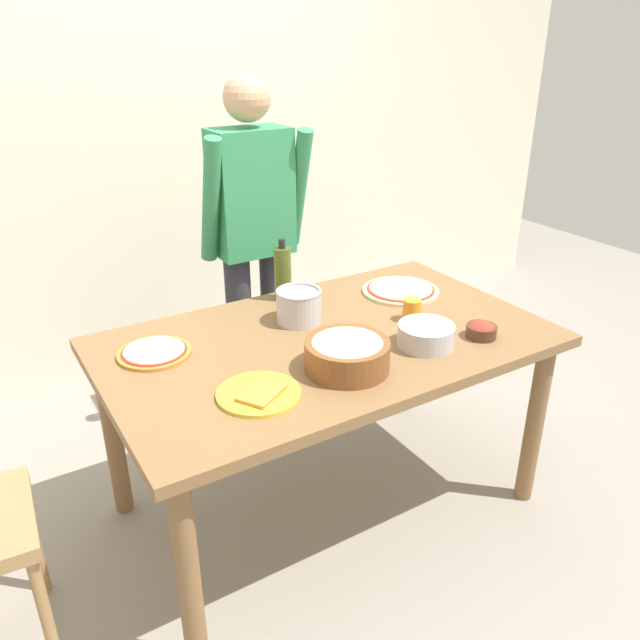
# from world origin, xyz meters

# --- Properties ---
(ground) EXTENTS (8.00, 8.00, 0.00)m
(ground) POSITION_xyz_m (0.00, 0.00, 0.00)
(ground) COLOR gray
(wall_back) EXTENTS (5.60, 0.10, 2.60)m
(wall_back) POSITION_xyz_m (0.00, 1.60, 1.30)
(wall_back) COLOR silver
(wall_back) RESTS_ON ground
(dining_table) EXTENTS (1.60, 0.96, 0.76)m
(dining_table) POSITION_xyz_m (0.00, 0.00, 0.67)
(dining_table) COLOR brown
(dining_table) RESTS_ON ground
(person_cook) EXTENTS (0.49, 0.25, 1.62)m
(person_cook) POSITION_xyz_m (0.08, 0.76, 0.94)
(person_cook) COLOR #2D2D38
(person_cook) RESTS_ON ground
(pizza_raw_on_board) EXTENTS (0.33, 0.33, 0.02)m
(pizza_raw_on_board) POSITION_xyz_m (0.50, 0.20, 0.77)
(pizza_raw_on_board) COLOR beige
(pizza_raw_on_board) RESTS_ON dining_table
(pizza_cooked_on_tray) EXTENTS (0.25, 0.25, 0.02)m
(pizza_cooked_on_tray) POSITION_xyz_m (-0.58, 0.20, 0.77)
(pizza_cooked_on_tray) COLOR #C67A33
(pizza_cooked_on_tray) RESTS_ON dining_table
(plate_with_slice) EXTENTS (0.26, 0.26, 0.02)m
(plate_with_slice) POSITION_xyz_m (-0.39, -0.23, 0.77)
(plate_with_slice) COLOR gold
(plate_with_slice) RESTS_ON dining_table
(popcorn_bowl) EXTENTS (0.28, 0.28, 0.11)m
(popcorn_bowl) POSITION_xyz_m (-0.07, -0.23, 0.82)
(popcorn_bowl) COLOR brown
(popcorn_bowl) RESTS_ON dining_table
(mixing_bowl_steel) EXTENTS (0.20, 0.20, 0.08)m
(mixing_bowl_steel) POSITION_xyz_m (0.26, -0.24, 0.80)
(mixing_bowl_steel) COLOR #B7B7BC
(mixing_bowl_steel) RESTS_ON dining_table
(small_sauce_bowl) EXTENTS (0.11, 0.11, 0.06)m
(small_sauce_bowl) POSITION_xyz_m (0.48, -0.29, 0.79)
(small_sauce_bowl) COLOR #4C2D1E
(small_sauce_bowl) RESTS_ON dining_table
(olive_oil_bottle) EXTENTS (0.07, 0.07, 0.26)m
(olive_oil_bottle) POSITION_xyz_m (0.04, 0.40, 0.87)
(olive_oil_bottle) COLOR #47561E
(olive_oil_bottle) RESTS_ON dining_table
(steel_pot) EXTENTS (0.17, 0.17, 0.13)m
(steel_pot) POSITION_xyz_m (-0.02, 0.17, 0.83)
(steel_pot) COLOR #B7B7BC
(steel_pot) RESTS_ON dining_table
(cup_orange) EXTENTS (0.07, 0.07, 0.08)m
(cup_orange) POSITION_xyz_m (0.36, -0.04, 0.80)
(cup_orange) COLOR orange
(cup_orange) RESTS_ON dining_table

